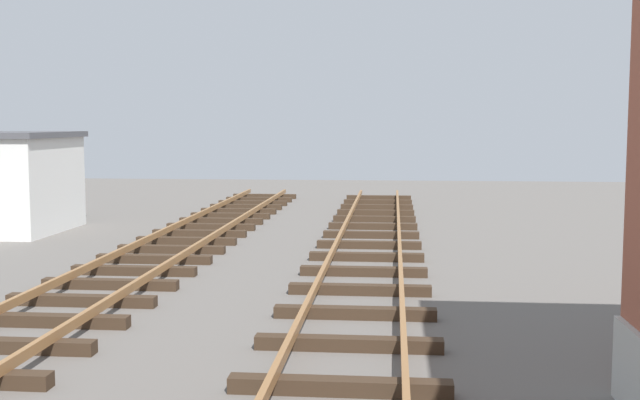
{
  "coord_description": "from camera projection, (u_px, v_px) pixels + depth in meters",
  "views": [
    {
      "loc": [
        1.33,
        0.9,
        3.01
      ],
      "look_at": [
        0.07,
        14.32,
        1.69
      ],
      "focal_mm": 44.45,
      "sensor_mm": 36.0,
      "label": 1
    }
  ],
  "objects": [
    {
      "name": "control_hut",
      "position": [
        10.0,
        182.0,
        21.78
      ],
      "size": [
        3.0,
        3.8,
        2.76
      ],
      "color": "silver",
      "rests_on": "ground"
    }
  ]
}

